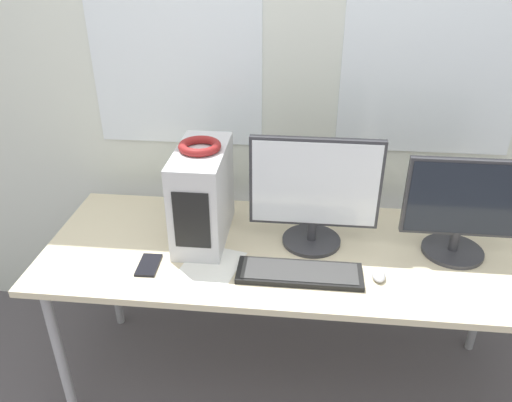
{
  "coord_description": "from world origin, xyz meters",
  "views": [
    {
      "loc": [
        0.03,
        -1.31,
        1.9
      ],
      "look_at": [
        -0.15,
        0.38,
        0.96
      ],
      "focal_mm": 35.0,
      "sensor_mm": 36.0,
      "label": 1
    }
  ],
  "objects_px": {
    "monitor_main": "(314,192)",
    "keyboard": "(299,273)",
    "pc_tower": "(203,195)",
    "mouse": "(378,275)",
    "cell_phone": "(149,265)",
    "monitor_right_near": "(462,208)",
    "headphones": "(200,146)"
  },
  "relations": [
    {
      "from": "monitor_main",
      "to": "keyboard",
      "type": "height_order",
      "value": "monitor_main"
    },
    {
      "from": "pc_tower",
      "to": "mouse",
      "type": "distance_m",
      "value": 0.75
    },
    {
      "from": "cell_phone",
      "to": "monitor_right_near",
      "type": "bearing_deg",
      "value": 8.34
    },
    {
      "from": "mouse",
      "to": "monitor_right_near",
      "type": "bearing_deg",
      "value": 32.23
    },
    {
      "from": "headphones",
      "to": "mouse",
      "type": "relative_size",
      "value": 1.9
    },
    {
      "from": "monitor_right_near",
      "to": "keyboard",
      "type": "height_order",
      "value": "monitor_right_near"
    },
    {
      "from": "headphones",
      "to": "monitor_main",
      "type": "distance_m",
      "value": 0.48
    },
    {
      "from": "headphones",
      "to": "cell_phone",
      "type": "distance_m",
      "value": 0.5
    },
    {
      "from": "pc_tower",
      "to": "mouse",
      "type": "relative_size",
      "value": 4.74
    },
    {
      "from": "monitor_right_near",
      "to": "mouse",
      "type": "relative_size",
      "value": 5.06
    },
    {
      "from": "keyboard",
      "to": "mouse",
      "type": "bearing_deg",
      "value": 3.33
    },
    {
      "from": "pc_tower",
      "to": "keyboard",
      "type": "xyz_separation_m",
      "value": [
        0.41,
        -0.24,
        -0.18
      ]
    },
    {
      "from": "monitor_main",
      "to": "monitor_right_near",
      "type": "relative_size",
      "value": 1.16
    },
    {
      "from": "monitor_main",
      "to": "pc_tower",
      "type": "bearing_deg",
      "value": 179.01
    },
    {
      "from": "mouse",
      "to": "headphones",
      "type": "bearing_deg",
      "value": 162.39
    },
    {
      "from": "pc_tower",
      "to": "monitor_right_near",
      "type": "height_order",
      "value": "monitor_right_near"
    },
    {
      "from": "headphones",
      "to": "keyboard",
      "type": "height_order",
      "value": "headphones"
    },
    {
      "from": "monitor_main",
      "to": "mouse",
      "type": "distance_m",
      "value": 0.4
    },
    {
      "from": "headphones",
      "to": "mouse",
      "type": "bearing_deg",
      "value": -17.61
    },
    {
      "from": "headphones",
      "to": "keyboard",
      "type": "distance_m",
      "value": 0.61
    },
    {
      "from": "monitor_main",
      "to": "mouse",
      "type": "height_order",
      "value": "monitor_main"
    },
    {
      "from": "pc_tower",
      "to": "cell_phone",
      "type": "bearing_deg",
      "value": -125.89
    },
    {
      "from": "monitor_right_near",
      "to": "cell_phone",
      "type": "height_order",
      "value": "monitor_right_near"
    },
    {
      "from": "keyboard",
      "to": "pc_tower",
      "type": "bearing_deg",
      "value": 149.63
    },
    {
      "from": "headphones",
      "to": "mouse",
      "type": "distance_m",
      "value": 0.83
    },
    {
      "from": "mouse",
      "to": "cell_phone",
      "type": "bearing_deg",
      "value": -178.83
    },
    {
      "from": "monitor_main",
      "to": "monitor_right_near",
      "type": "xyz_separation_m",
      "value": [
        0.56,
        -0.02,
        -0.03
      ]
    },
    {
      "from": "monitor_right_near",
      "to": "keyboard",
      "type": "distance_m",
      "value": 0.67
    },
    {
      "from": "keyboard",
      "to": "mouse",
      "type": "xyz_separation_m",
      "value": [
        0.29,
        0.02,
        0.0
      ]
    },
    {
      "from": "monitor_main",
      "to": "cell_phone",
      "type": "distance_m",
      "value": 0.7
    },
    {
      "from": "monitor_right_near",
      "to": "mouse",
      "type": "height_order",
      "value": "monitor_right_near"
    },
    {
      "from": "pc_tower",
      "to": "monitor_right_near",
      "type": "relative_size",
      "value": 0.94
    }
  ]
}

